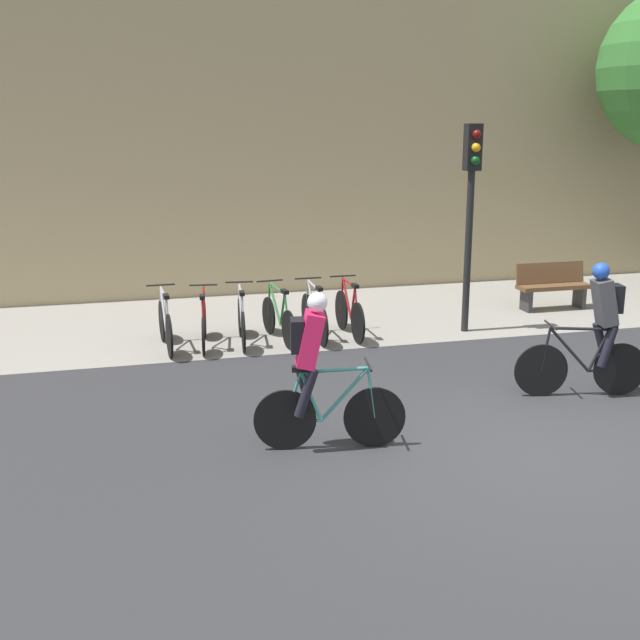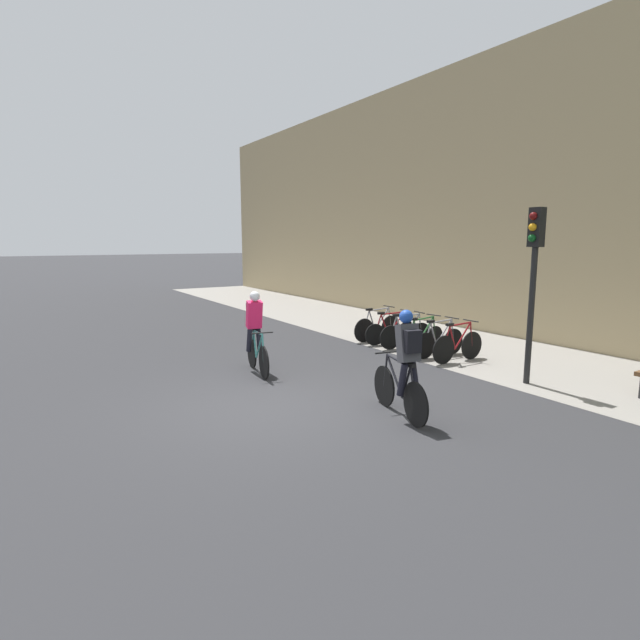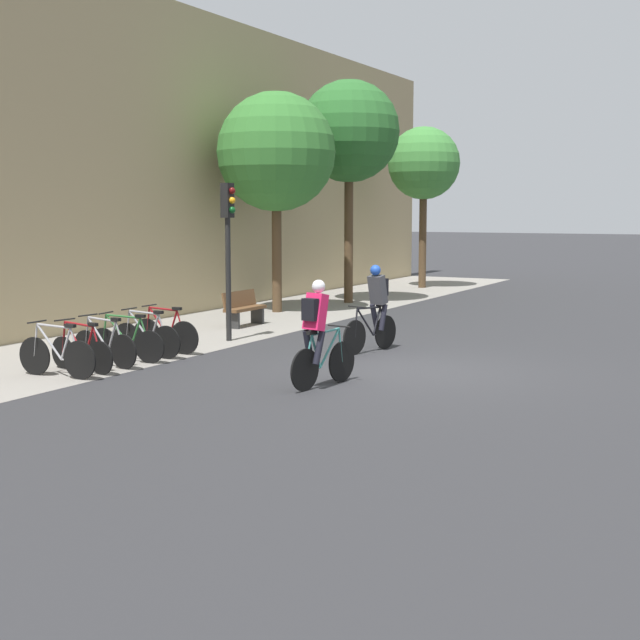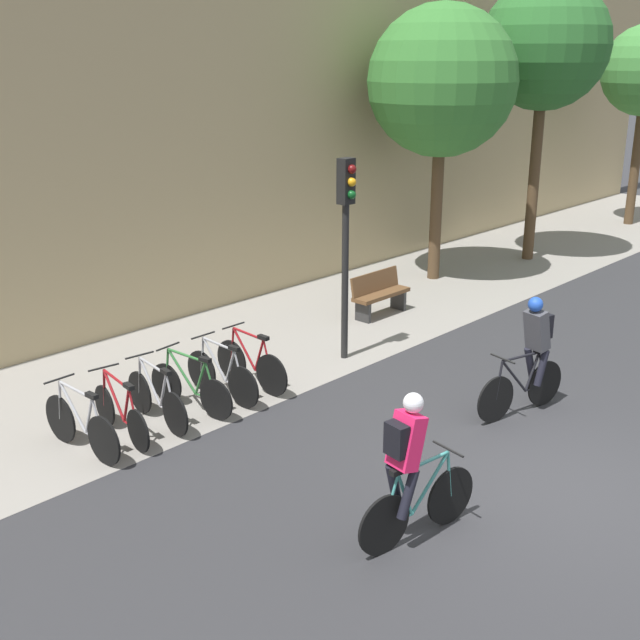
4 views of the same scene
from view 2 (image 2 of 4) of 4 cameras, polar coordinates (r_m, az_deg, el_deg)
name	(u,v)px [view 2 (image 2 of 4)]	position (r m, az deg, el deg)	size (l,w,h in m)	color
ground	(271,407)	(8.90, -5.66, -9.83)	(200.00, 200.00, 0.00)	#2B2B2D
kerb_strip	(517,358)	(13.22, 21.59, -4.11)	(44.00, 4.50, 0.01)	gray
building_facade	(590,187)	(15.11, 28.48, 13.24)	(44.00, 0.60, 8.51)	tan
cyclist_pink	(255,329)	(11.02, -7.41, -1.08)	(1.68, 0.53, 1.79)	black
cyclist_grey	(405,362)	(8.13, 9.70, -4.79)	(1.74, 0.57, 1.80)	black
parked_bike_0	(377,327)	(14.56, 6.58, -0.75)	(0.46, 1.70, 0.98)	black
parked_bike_1	(391,331)	(14.10, 8.12, -1.20)	(0.46, 1.65, 0.94)	black
parked_bike_2	(406,334)	(13.64, 9.79, -1.53)	(0.46, 1.66, 0.96)	black
parked_bike_3	(422,337)	(13.20, 11.56, -1.96)	(0.46, 1.68, 0.95)	black
parked_bike_4	(439,341)	(12.78, 13.46, -2.36)	(0.46, 1.65, 0.97)	black
parked_bike_5	(458,345)	(12.36, 15.48, -2.79)	(0.46, 1.64, 0.98)	black
traffic_light_pole	(534,263)	(10.69, 23.25, 5.99)	(0.26, 0.30, 3.51)	black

